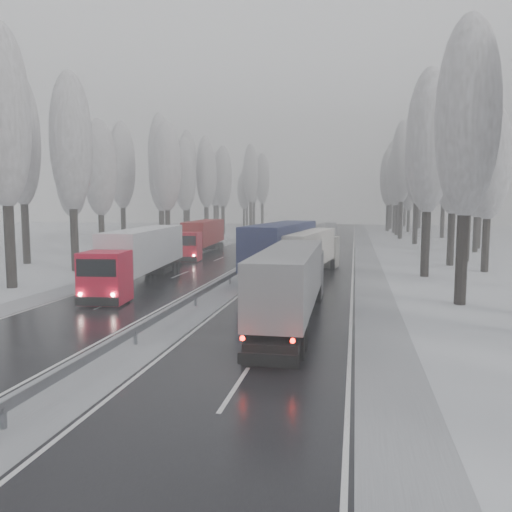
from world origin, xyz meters
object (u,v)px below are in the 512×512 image
(truck_cream_box, at_px, (309,251))
(truck_red_white, at_px, (141,253))
(truck_grey_tarp, at_px, (292,279))
(truck_blue_box, at_px, (285,246))
(box_truck_distant, at_px, (330,229))
(truck_red_red, at_px, (202,235))

(truck_cream_box, bearing_deg, truck_red_white, -145.38)
(truck_grey_tarp, distance_m, truck_blue_box, 15.02)
(box_truck_distant, relative_size, truck_red_white, 0.42)
(truck_red_white, height_order, truck_red_red, truck_red_white)
(truck_cream_box, bearing_deg, box_truck_distant, 98.26)
(truck_red_red, bearing_deg, truck_grey_tarp, -69.93)
(truck_red_white, relative_size, truck_red_red, 1.04)
(truck_red_red, bearing_deg, truck_cream_box, -53.60)
(truck_red_red, bearing_deg, box_truck_distant, 67.37)
(truck_grey_tarp, relative_size, truck_red_red, 0.96)
(truck_grey_tarp, distance_m, box_truck_distant, 69.78)
(truck_grey_tarp, distance_m, truck_red_red, 33.53)
(truck_blue_box, height_order, truck_red_red, truck_blue_box)
(truck_blue_box, relative_size, box_truck_distant, 2.54)
(truck_cream_box, bearing_deg, truck_grey_tarp, -80.79)
(truck_blue_box, relative_size, truck_red_red, 1.12)
(truck_red_red, bearing_deg, truck_blue_box, -57.87)
(truck_blue_box, distance_m, truck_red_red, 19.51)
(truck_cream_box, distance_m, truck_red_white, 12.94)
(truck_red_white, bearing_deg, truck_cream_box, 20.92)
(box_truck_distant, bearing_deg, truck_red_red, -112.17)
(truck_grey_tarp, xyz_separation_m, truck_cream_box, (-0.52, 14.89, 0.01))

